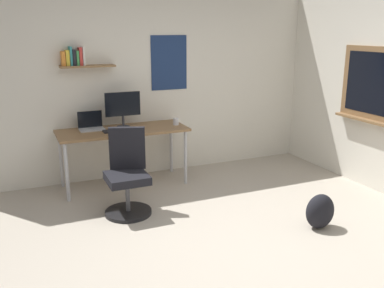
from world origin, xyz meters
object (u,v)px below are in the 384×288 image
Objects in this scene: office_chair at (127,178)px; computer_mouse at (139,128)px; monitor_primary at (123,107)px; desk at (123,134)px; laptop at (91,125)px; backpack at (320,211)px; coffee_mug at (176,122)px; keyboard at (118,130)px.

office_chair is 0.94m from computer_mouse.
desk is at bearing -111.14° from monitor_primary.
computer_mouse is (0.57, -0.24, -0.04)m from laptop.
computer_mouse is (0.20, -0.08, 0.09)m from desk.
monitor_primary reaches higher than backpack.
laptop is 3.37× the size of coffee_mug.
laptop is 2.98× the size of computer_mouse.
office_chair reaches higher than coffee_mug.
monitor_primary is at bearing 129.75° from computer_mouse.
monitor_primary is 1.25× the size of keyboard.
coffee_mug is (1.09, -0.19, -0.01)m from laptop.
monitor_primary reaches higher than computer_mouse.
monitor_primary is (0.41, -0.05, 0.22)m from laptop.
computer_mouse is 1.13× the size of coffee_mug.
computer_mouse reaches higher than backpack.
office_chair is 0.86m from keyboard.
desk is at bearing -22.67° from laptop.
laptop reaches higher than office_chair.
desk is 0.92m from office_chair.
backpack is (1.53, -2.04, -0.50)m from desk.
keyboard reaches higher than backpack.
laptop is at bearing 173.31° from monitor_primary.
monitor_primary is at bearing 124.63° from backpack.
office_chair is 2.57× the size of backpack.
laptop reaches higher than coffee_mug.
keyboard is 2.60m from backpack.
monitor_primary is 0.34m from keyboard.
monitor_primary is at bearing 56.79° from keyboard.
office_chair is 1.16m from monitor_primary.
coffee_mug reaches higher than keyboard.
monitor_primary is 4.46× the size of computer_mouse.
backpack is (1.61, -1.96, -0.58)m from keyboard.
laptop is 0.67× the size of monitor_primary.
keyboard is (0.29, -0.24, -0.04)m from laptop.
keyboard is 1.00× the size of backpack.
coffee_mug is at bearing 3.56° from keyboard.
monitor_primary reaches higher than desk.
laptop reaches higher than keyboard.
monitor_primary reaches higher than keyboard.
backpack is (1.33, -1.96, -0.59)m from computer_mouse.
desk reaches higher than backpack.
monitor_primary reaches higher than laptop.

